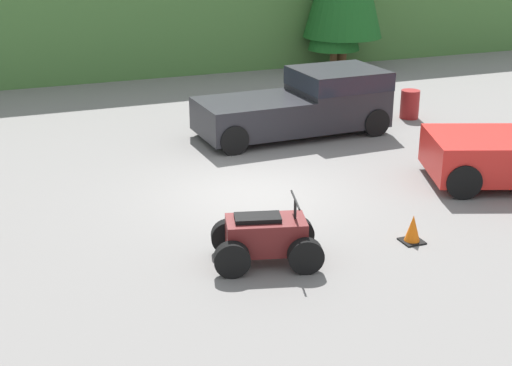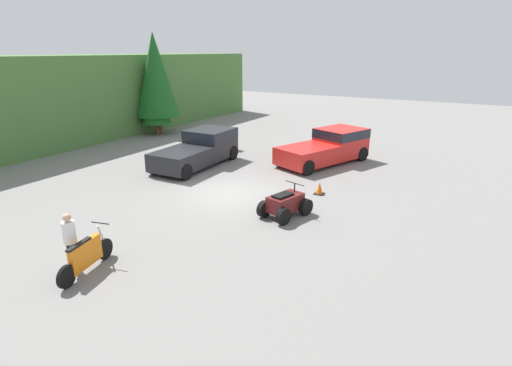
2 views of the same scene
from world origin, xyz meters
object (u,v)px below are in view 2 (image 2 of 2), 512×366
object	(u,v)px
dirt_bike	(86,256)
pickup_truck_red	(329,146)
pickup_truck_second	(201,147)
rider_person	(70,240)
steel_barrel	(233,143)
quad_atv	(285,204)
traffic_cone	(319,189)

from	to	relation	value
dirt_bike	pickup_truck_red	bearing A→B (deg)	-20.62
pickup_truck_second	dirt_bike	xyz separation A→B (m)	(-10.72, -4.17, -0.45)
rider_person	steel_barrel	xyz separation A→B (m)	(14.49, 4.06, -0.50)
dirt_bike	quad_atv	bearing A→B (deg)	-39.07
steel_barrel	quad_atv	bearing A→B (deg)	-136.28
traffic_cone	rider_person	bearing A→B (deg)	158.57
quad_atv	rider_person	xyz separation A→B (m)	(-6.57, 3.50, 0.47)
traffic_cone	steel_barrel	world-z (taller)	steel_barrel
rider_person	quad_atv	bearing A→B (deg)	-21.82
steel_barrel	dirt_bike	bearing A→B (deg)	-162.62
rider_person	traffic_cone	bearing A→B (deg)	-15.19
rider_person	pickup_truck_red	bearing A→B (deg)	-2.31
quad_atv	steel_barrel	xyz separation A→B (m)	(7.92, 7.57, -0.03)
traffic_cone	steel_barrel	bearing A→B (deg)	57.51
pickup_truck_second	steel_barrel	distance (m)	3.71
dirt_bike	pickup_truck_second	bearing A→B (deg)	7.58
pickup_truck_red	quad_atv	xyz separation A→B (m)	(-8.18, -1.29, -0.48)
dirt_bike	steel_barrel	world-z (taller)	dirt_bike
pickup_truck_second	quad_atv	size ratio (longest dim) A/B	2.52
pickup_truck_red	pickup_truck_second	bearing A→B (deg)	144.27
pickup_truck_red	traffic_cone	size ratio (longest dim) A/B	10.74
steel_barrel	pickup_truck_red	bearing A→B (deg)	-87.56
pickup_truck_red	steel_barrel	world-z (taller)	pickup_truck_red
quad_atv	rider_person	distance (m)	7.46
pickup_truck_second	traffic_cone	distance (m)	7.62
quad_atv	traffic_cone	world-z (taller)	quad_atv
pickup_truck_red	quad_atv	size ratio (longest dim) A/B	2.73
rider_person	traffic_cone	world-z (taller)	rider_person
pickup_truck_second	quad_atv	bearing A→B (deg)	-122.18
pickup_truck_red	dirt_bike	bearing A→B (deg)	-166.07
pickup_truck_red	quad_atv	world-z (taller)	pickup_truck_red
pickup_truck_red	pickup_truck_second	distance (m)	7.13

